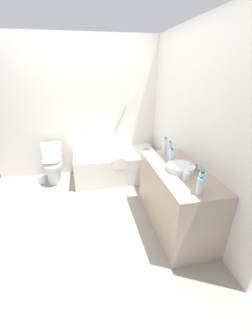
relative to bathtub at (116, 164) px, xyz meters
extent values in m
plane|color=#9E9389|center=(-0.56, -0.96, -0.28)|extent=(3.81, 3.81, 0.00)
cube|color=white|center=(-0.56, 0.45, 0.94)|extent=(3.21, 0.10, 2.43)
cube|color=white|center=(0.90, -0.96, 0.94)|extent=(0.10, 3.11, 2.43)
cube|color=white|center=(0.00, 0.00, -0.02)|extent=(1.50, 0.79, 0.51)
cube|color=white|center=(0.00, 0.00, 0.19)|extent=(1.23, 0.57, 0.09)
cylinder|color=#AFAFB4|center=(0.59, 0.00, 0.27)|extent=(0.09, 0.03, 0.03)
cylinder|color=#AFAFB4|center=(0.16, 0.37, 0.76)|extent=(0.26, 0.03, 0.51)
cylinder|color=#AFAFB4|center=(-0.41, 0.37, 0.61)|extent=(0.30, 0.03, 0.03)
cube|color=white|center=(0.00, -0.39, 0.18)|extent=(0.22, 0.03, 0.20)
cylinder|color=white|center=(-1.13, 0.02, -0.09)|extent=(0.23, 0.23, 0.38)
ellipsoid|color=white|center=(-1.12, -0.02, 0.10)|extent=(0.35, 0.36, 0.16)
ellipsoid|color=white|center=(-1.12, -0.02, 0.19)|extent=(0.34, 0.35, 0.02)
cube|color=white|center=(-1.13, 0.20, 0.26)|extent=(0.35, 0.18, 0.32)
cylinder|color=#B9B9BE|center=(-1.13, 0.20, 0.43)|extent=(0.03, 0.03, 0.01)
cube|color=tan|center=(0.55, -1.47, 0.14)|extent=(0.59, 1.33, 0.82)
cylinder|color=white|center=(0.55, -1.50, 0.58)|extent=(0.32, 0.32, 0.07)
cylinder|color=#BCBCC1|center=(0.75, -1.50, 0.58)|extent=(0.02, 0.02, 0.07)
cylinder|color=#BCBCC1|center=(0.70, -1.50, 0.61)|extent=(0.09, 0.02, 0.02)
cylinder|color=#BCBCC1|center=(0.75, -1.56, 0.56)|extent=(0.03, 0.03, 0.04)
cylinder|color=#BCBCC1|center=(0.75, -1.44, 0.56)|extent=(0.03, 0.03, 0.04)
cylinder|color=silver|center=(0.52, -1.28, 0.63)|extent=(0.07, 0.07, 0.18)
cylinder|color=teal|center=(0.52, -1.28, 0.73)|extent=(0.04, 0.04, 0.02)
cylinder|color=silver|center=(0.57, -1.09, 0.65)|extent=(0.06, 0.06, 0.21)
cylinder|color=teal|center=(0.57, -1.09, 0.76)|extent=(0.03, 0.03, 0.02)
cylinder|color=silver|center=(0.55, -0.98, 0.66)|extent=(0.06, 0.06, 0.23)
cylinder|color=teal|center=(0.55, -0.98, 0.78)|extent=(0.03, 0.03, 0.02)
cylinder|color=silver|center=(0.57, -1.91, 0.63)|extent=(0.07, 0.07, 0.17)
cylinder|color=teal|center=(0.57, -1.91, 0.72)|extent=(0.04, 0.04, 0.02)
cylinder|color=silver|center=(0.50, -2.01, 0.63)|extent=(0.06, 0.06, 0.17)
cylinder|color=teal|center=(0.50, -2.01, 0.73)|extent=(0.03, 0.03, 0.02)
cylinder|color=white|center=(0.51, -1.73, 0.59)|extent=(0.07, 0.07, 0.09)
cylinder|color=white|center=(0.57, -1.20, 0.59)|extent=(0.06, 0.06, 0.09)
cylinder|color=white|center=(-1.36, 0.06, -0.21)|extent=(0.11, 0.11, 0.14)
camera|label=1|loc=(-0.50, -3.52, 1.62)|focal=22.25mm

